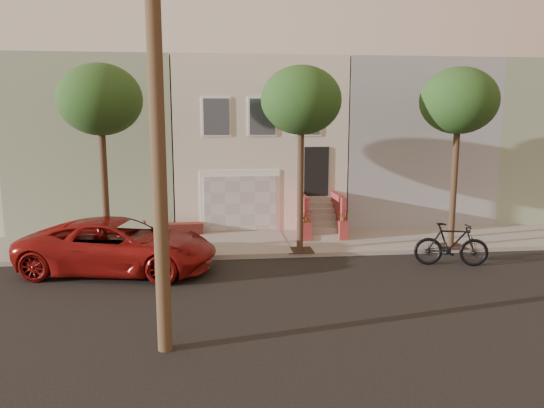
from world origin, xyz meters
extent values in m
plane|color=black|center=(0.00, 0.00, 0.00)|extent=(90.00, 90.00, 0.00)
cube|color=gray|center=(0.00, 5.35, 0.07)|extent=(40.00, 3.70, 0.15)
cube|color=beige|center=(0.00, 11.20, 3.65)|extent=(7.00, 8.00, 7.00)
cube|color=gray|center=(-6.80, 11.20, 3.65)|extent=(6.50, 8.00, 7.00)
cube|color=#9B9FA3|center=(6.80, 11.20, 3.65)|extent=(6.50, 8.00, 7.00)
cube|color=gray|center=(13.30, 11.20, 3.65)|extent=(6.50, 8.00, 7.00)
cube|color=white|center=(-0.90, 7.22, 1.40)|extent=(3.20, 0.12, 2.50)
cube|color=beige|center=(-0.90, 7.16, 1.30)|extent=(2.90, 0.06, 2.20)
cube|color=gray|center=(-0.90, 5.35, 0.16)|extent=(3.20, 3.70, 0.02)
cube|color=maroon|center=(-3.10, 6.90, 0.37)|extent=(1.40, 0.45, 0.44)
cube|color=black|center=(2.20, 7.17, 2.55)|extent=(1.00, 0.06, 2.00)
cube|color=#3F4751|center=(-1.80, 7.17, 4.75)|extent=(1.00, 0.06, 1.40)
cube|color=white|center=(-1.80, 7.19, 4.75)|extent=(1.15, 0.05, 1.55)
cube|color=#3F4751|center=(0.00, 7.17, 4.75)|extent=(1.00, 0.06, 1.40)
cube|color=white|center=(0.00, 7.19, 4.75)|extent=(1.15, 0.05, 1.55)
cube|color=#3F4751|center=(1.80, 7.17, 4.75)|extent=(1.00, 0.06, 1.40)
cube|color=white|center=(1.80, 7.19, 4.75)|extent=(1.15, 0.05, 1.55)
cube|color=gray|center=(2.20, 5.38, 0.25)|extent=(1.20, 0.28, 0.20)
cube|color=gray|center=(2.20, 5.66, 0.45)|extent=(1.20, 0.28, 0.20)
cube|color=gray|center=(2.20, 5.94, 0.65)|extent=(1.20, 0.28, 0.20)
cube|color=gray|center=(2.20, 6.22, 0.85)|extent=(1.20, 0.28, 0.20)
cube|color=gray|center=(2.20, 6.50, 1.05)|extent=(1.20, 0.28, 0.20)
cube|color=gray|center=(2.20, 6.78, 1.25)|extent=(1.20, 0.28, 0.20)
cube|color=gray|center=(2.20, 7.06, 1.45)|extent=(1.20, 0.28, 0.20)
cube|color=#983331|center=(1.50, 6.22, 0.95)|extent=(0.18, 1.96, 1.60)
cube|color=#983331|center=(2.90, 6.22, 0.95)|extent=(0.18, 1.96, 1.60)
cube|color=#983331|center=(1.50, 5.34, 0.50)|extent=(0.35, 0.35, 0.70)
imported|color=#1C4518|center=(1.50, 5.34, 1.07)|extent=(0.40, 0.35, 0.45)
cube|color=#983331|center=(2.90, 5.34, 0.50)|extent=(0.35, 0.35, 0.70)
imported|color=#1C4518|center=(2.90, 5.34, 1.07)|extent=(0.41, 0.35, 0.45)
cube|color=#2D2116|center=(-5.50, 3.90, 0.15)|extent=(0.90, 0.90, 0.02)
cylinder|color=#3A261A|center=(-5.50, 3.90, 2.25)|extent=(0.22, 0.22, 4.20)
ellipsoid|color=#1C4518|center=(-5.50, 3.90, 5.30)|extent=(2.70, 2.57, 2.29)
cube|color=#2D2116|center=(1.00, 3.90, 0.15)|extent=(0.90, 0.90, 0.02)
cylinder|color=#3A261A|center=(1.00, 3.90, 2.25)|extent=(0.22, 0.22, 4.20)
ellipsoid|color=#1C4518|center=(1.00, 3.90, 5.30)|extent=(2.70, 2.57, 2.29)
cube|color=#2D2116|center=(6.50, 3.90, 0.15)|extent=(0.90, 0.90, 0.02)
cylinder|color=#3A261A|center=(6.50, 3.90, 2.25)|extent=(0.22, 0.22, 4.20)
ellipsoid|color=#1C4518|center=(6.50, 3.90, 5.30)|extent=(2.70, 2.57, 2.29)
cylinder|color=#4C3423|center=(-3.00, -3.20, 5.00)|extent=(0.30, 0.30, 10.00)
imported|color=maroon|center=(-4.88, 2.55, 0.83)|extent=(6.36, 3.84, 1.65)
imported|color=black|center=(5.63, 2.02, 0.70)|extent=(2.42, 1.16, 1.40)
camera|label=1|loc=(-1.92, -13.55, 4.80)|focal=34.45mm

